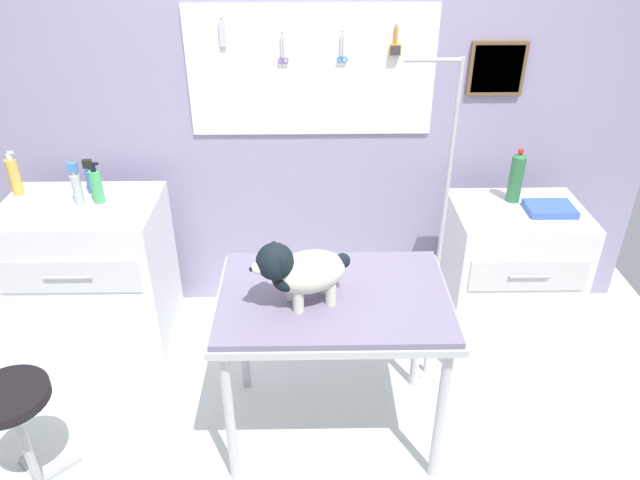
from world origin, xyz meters
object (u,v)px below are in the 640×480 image
Objects in this scene: counter_left at (94,279)px; cabinet_right at (507,278)px; grooming_table at (334,308)px; grooming_arm at (438,249)px; spray_bottle_short at (90,179)px; soda_bottle at (516,177)px; stool at (13,411)px; dog at (300,271)px.

cabinet_right is (2.30, 0.00, -0.02)m from counter_left.
grooming_arm is at bearing 35.35° from grooming_table.
soda_bottle is (2.24, -0.04, 0.01)m from spray_bottle_short.
grooming_arm is 2.00m from stool.
dog is at bearing 12.07° from stool.
grooming_arm is 1.84m from spray_bottle_short.
soda_bottle is (-0.02, 0.10, 0.57)m from cabinet_right.
cabinet_right is (0.48, 0.28, -0.37)m from grooming_arm.
grooming_table is 5.47× the size of spray_bottle_short.
grooming_table is 1.79× the size of stool.
grooming_arm is at bearing -149.60° from cabinet_right.
grooming_arm reaches higher than dog.
counter_left is 1.61× the size of stool.
cabinet_right is at bearing 32.16° from dog.
counter_left reaches higher than grooming_table.
counter_left is 1.06× the size of cabinet_right.
soda_bottle reaches higher than counter_left.
dog is 1.45m from counter_left.
grooming_arm is 0.64m from soda_bottle.
counter_left is 2.30m from cabinet_right.
cabinet_right is at bearing 30.40° from grooming_arm.
counter_left is 4.93× the size of spray_bottle_short.
cabinet_right is at bearing -81.63° from soda_bottle.
counter_left is at bearing 171.19° from grooming_arm.
dog is 1.40m from soda_bottle.
dog is 0.48× the size of cabinet_right.
grooming_arm is 0.81m from dog.
soda_bottle is (2.28, 0.11, 0.54)m from counter_left.
dog is at bearing -37.75° from spray_bottle_short.
grooming_arm reaches higher than stool.
grooming_arm is at bearing -8.81° from counter_left.
cabinet_right is (1.00, 0.65, -0.29)m from grooming_table.
grooming_table is 1.47m from counter_left.
soda_bottle reaches higher than grooming_table.
stool is at bearing -93.36° from spray_bottle_short.
grooming_arm is at bearing 20.50° from stool.
stool is (-1.84, -0.69, -0.34)m from grooming_arm.
grooming_arm is (0.52, 0.37, 0.07)m from grooming_table.
cabinet_right is at bearing 22.69° from stool.
grooming_arm is 1.87m from counter_left.
grooming_table is 1.11× the size of counter_left.
grooming_arm is 1.87× the size of counter_left.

